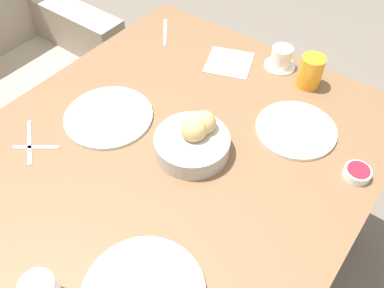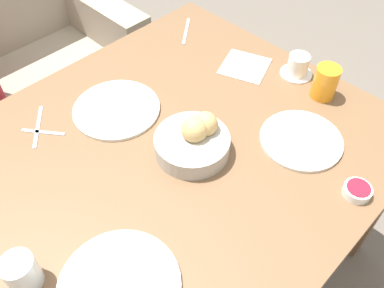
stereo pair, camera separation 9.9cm
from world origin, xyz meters
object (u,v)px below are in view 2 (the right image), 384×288
coffee_cup (298,66)px  plate_near_left (119,286)px  water_tumbler (22,272)px  fork_silver (38,126)px  plate_far_center (117,109)px  napkin (245,66)px  spoon_coffee (43,132)px  jam_bowl_berry (357,191)px  bread_basket (194,141)px  plate_near_right (301,140)px  juice_glass (325,82)px  knife_silver (186,31)px

coffee_cup → plate_near_left: bearing=-170.0°
water_tumbler → fork_silver: bearing=56.3°
plate_far_center → fork_silver: plate_far_center is taller
fork_silver → napkin: 0.70m
spoon_coffee → napkin: 0.69m
jam_bowl_berry → spoon_coffee: (-0.45, 0.76, -0.01)m
bread_basket → fork_silver: 0.47m
plate_far_center → coffee_cup: (0.53, -0.29, 0.03)m
fork_silver → plate_far_center: bearing=-27.7°
plate_near_left → plate_near_right: bearing=-3.0°
plate_far_center → juice_glass: (0.50, -0.41, 0.05)m
knife_silver → plate_far_center: bearing=-161.1°
coffee_cup → spoon_coffee: bearing=153.7°
water_tumbler → fork_silver: size_ratio=0.60×
plate_far_center → juice_glass: 0.65m
plate_near_right → jam_bowl_berry: jam_bowl_berry is taller
knife_silver → plate_near_right: bearing=-104.5°
bread_basket → jam_bowl_berry: bearing=-64.9°
coffee_cup → jam_bowl_berry: size_ratio=1.49×
bread_basket → plate_near_right: 0.31m
water_tumbler → bread_basket: bearing=1.0°
bread_basket → plate_far_center: (-0.05, 0.28, -0.03)m
plate_near_left → juice_glass: juice_glass is taller
plate_near_left → jam_bowl_berry: size_ratio=3.74×
plate_near_right → coffee_cup: (0.24, 0.19, 0.03)m
bread_basket → knife_silver: size_ratio=1.46×
plate_far_center → coffee_cup: coffee_cup is taller
juice_glass → jam_bowl_berry: (-0.26, -0.27, -0.04)m
jam_bowl_berry → plate_near_left: bearing=157.6°
plate_near_right → napkin: (0.15, 0.34, -0.00)m
plate_far_center → jam_bowl_berry: size_ratio=3.70×
plate_near_right → knife_silver: bearing=75.5°
jam_bowl_berry → knife_silver: jam_bowl_berry is taller
knife_silver → water_tumbler: bearing=-154.4°
bread_basket → plate_far_center: bread_basket is taller
juice_glass → napkin: size_ratio=0.55×
coffee_cup → water_tumbler: bearing=-180.0°
water_tumbler → knife_silver: (0.93, 0.45, -0.04)m
water_tumbler → knife_silver: bearing=25.6°
jam_bowl_berry → water_tumbler: bearing=151.3°
coffee_cup → plate_near_right: bearing=-142.2°
plate_far_center → juice_glass: bearing=-39.2°
juice_glass → water_tumbler: juice_glass is taller
plate_near_left → napkin: 0.84m
bread_basket → jam_bowl_berry: size_ratio=2.90×
knife_silver → spoon_coffee: 0.67m
plate_near_left → juice_glass: (0.85, 0.03, 0.05)m
water_tumbler → napkin: 0.93m
plate_near_left → bread_basket: bearing=22.4°
plate_near_left → plate_far_center: 0.56m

